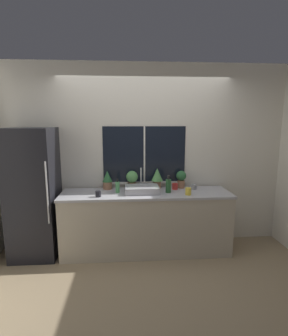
% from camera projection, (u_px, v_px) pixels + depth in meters
% --- Properties ---
extents(ground_plane, '(14.00, 14.00, 0.00)m').
position_uv_depth(ground_plane, '(148.00, 261.00, 3.55)').
color(ground_plane, '#937F60').
extents(wall_back, '(8.00, 0.09, 2.70)m').
position_uv_depth(wall_back, '(144.00, 156.00, 3.96)').
color(wall_back, silver).
rests_on(wall_back, ground_plane).
extents(wall_left, '(0.06, 7.00, 2.70)m').
position_uv_depth(wall_left, '(21.00, 151.00, 4.63)').
color(wall_left, silver).
rests_on(wall_left, ground_plane).
extents(wall_right, '(0.06, 7.00, 2.70)m').
position_uv_depth(wall_right, '(254.00, 149.00, 4.93)').
color(wall_right, silver).
rests_on(wall_right, ground_plane).
extents(counter, '(2.38, 0.62, 0.88)m').
position_uv_depth(counter, '(146.00, 222.00, 3.76)').
color(counter, '#B2A893').
rests_on(counter, ground_plane).
extents(refrigerator, '(0.62, 0.67, 1.78)m').
position_uv_depth(refrigerator, '(34.00, 193.00, 3.60)').
color(refrigerator, black).
rests_on(refrigerator, ground_plane).
extents(sink, '(0.47, 0.40, 0.32)m').
position_uv_depth(sink, '(142.00, 189.00, 3.68)').
color(sink, '#ADADB2').
rests_on(sink, counter).
extents(potted_plant_far_left, '(0.14, 0.14, 0.27)m').
position_uv_depth(potted_plant_far_left, '(107.00, 180.00, 3.84)').
color(potted_plant_far_left, '#9E6B4C').
rests_on(potted_plant_far_left, counter).
extents(potted_plant_center_left, '(0.17, 0.17, 0.27)m').
position_uv_depth(potted_plant_center_left, '(132.00, 179.00, 3.86)').
color(potted_plant_center_left, '#9E6B4C').
rests_on(potted_plant_center_left, counter).
extents(potted_plant_center_right, '(0.17, 0.17, 0.30)m').
position_uv_depth(potted_plant_center_right, '(157.00, 177.00, 3.89)').
color(potted_plant_center_right, '#9E6B4C').
rests_on(potted_plant_center_right, counter).
extents(potted_plant_far_right, '(0.15, 0.15, 0.26)m').
position_uv_depth(potted_plant_far_right, '(181.00, 178.00, 3.92)').
color(potted_plant_far_right, '#9E6B4C').
rests_on(potted_plant_far_right, counter).
extents(soap_bottle, '(0.06, 0.06, 0.20)m').
position_uv_depth(soap_bottle, '(118.00, 187.00, 3.66)').
color(soap_bottle, '#519E5B').
rests_on(soap_bottle, counter).
extents(bottle_tall, '(0.08, 0.08, 0.24)m').
position_uv_depth(bottle_tall, '(168.00, 185.00, 3.66)').
color(bottle_tall, '#235128').
rests_on(bottle_tall, counter).
extents(mug_grey, '(0.08, 0.08, 0.08)m').
position_uv_depth(mug_grey, '(194.00, 187.00, 3.84)').
color(mug_grey, gray).
rests_on(mug_grey, counter).
extents(mug_yellow, '(0.08, 0.08, 0.10)m').
position_uv_depth(mug_yellow, '(188.00, 191.00, 3.55)').
color(mug_yellow, gold).
rests_on(mug_yellow, counter).
extents(mug_red, '(0.08, 0.08, 0.09)m').
position_uv_depth(mug_red, '(175.00, 186.00, 3.84)').
color(mug_red, '#B72D28').
rests_on(mug_red, counter).
extents(mug_black, '(0.07, 0.07, 0.08)m').
position_uv_depth(mug_black, '(98.00, 194.00, 3.46)').
color(mug_black, black).
rests_on(mug_black, counter).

